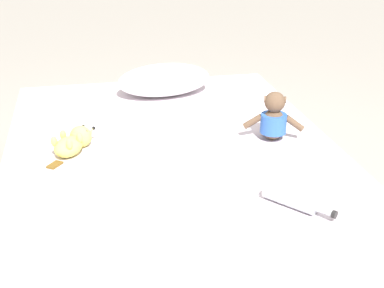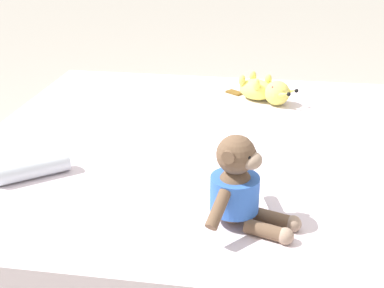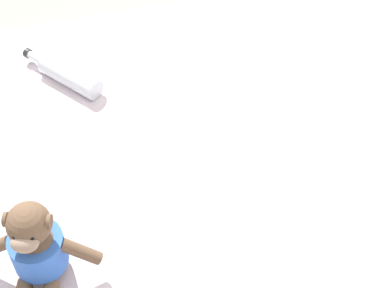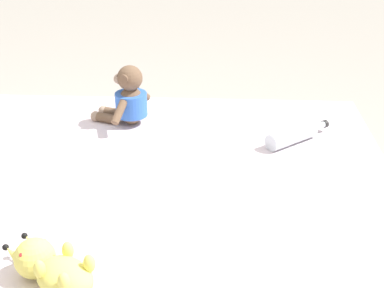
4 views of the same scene
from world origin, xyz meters
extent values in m
plane|color=#9E998E|center=(0.00, 0.00, 0.00)|extent=(16.00, 16.00, 0.00)
cube|color=#846647|center=(0.00, 0.00, 0.11)|extent=(1.54, 2.01, 0.22)
cube|color=silver|center=(0.00, 0.00, 0.31)|extent=(1.50, 1.95, 0.18)
ellipsoid|color=brown|center=(0.48, -0.07, 0.47)|extent=(0.14, 0.13, 0.15)
cylinder|color=blue|center=(0.48, -0.07, 0.48)|extent=(0.15, 0.15, 0.09)
sphere|color=brown|center=(0.48, -0.07, 0.58)|extent=(0.10, 0.10, 0.10)
ellipsoid|color=gray|center=(0.49, -0.03, 0.58)|extent=(0.07, 0.06, 0.04)
sphere|color=black|center=(0.48, -0.02, 0.59)|extent=(0.01, 0.01, 0.01)
sphere|color=black|center=(0.51, -0.04, 0.59)|extent=(0.01, 0.01, 0.01)
cylinder|color=brown|center=(0.44, -0.05, 0.60)|extent=(0.02, 0.03, 0.03)
cylinder|color=brown|center=(0.52, -0.08, 0.60)|extent=(0.02, 0.03, 0.03)
cylinder|color=brown|center=(0.39, -0.04, 0.48)|extent=(0.10, 0.06, 0.08)
cylinder|color=brown|center=(0.57, -0.10, 0.48)|extent=(0.10, 0.06, 0.08)
cylinder|color=brown|center=(0.48, 0.03, 0.42)|extent=(0.07, 0.11, 0.04)
cylinder|color=brown|center=(0.54, 0.01, 0.42)|extent=(0.07, 0.11, 0.04)
sphere|color=gray|center=(0.50, 0.08, 0.42)|extent=(0.04, 0.04, 0.04)
sphere|color=gray|center=(0.56, 0.06, 0.42)|extent=(0.04, 0.04, 0.04)
ellipsoid|color=#EAE066|center=(-0.46, -0.06, 0.44)|extent=(0.17, 0.19, 0.08)
sphere|color=#EAE066|center=(-0.41, 0.03, 0.45)|extent=(0.10, 0.10, 0.10)
cone|color=#EAE066|center=(-0.41, 0.08, 0.46)|extent=(0.06, 0.07, 0.05)
sphere|color=black|center=(-0.39, 0.11, 0.47)|extent=(0.02, 0.02, 0.02)
cone|color=#EAE066|center=(-0.36, 0.05, 0.46)|extent=(0.06, 0.07, 0.05)
sphere|color=black|center=(-0.34, 0.07, 0.47)|extent=(0.02, 0.02, 0.02)
sphere|color=red|center=(-0.43, 0.05, 0.48)|extent=(0.02, 0.02, 0.02)
sphere|color=red|center=(-0.38, 0.01, 0.48)|extent=(0.02, 0.02, 0.02)
ellipsoid|color=#EAE066|center=(-0.48, -0.01, 0.48)|extent=(0.04, 0.04, 0.05)
ellipsoid|color=#EAE066|center=(-0.41, -0.05, 0.48)|extent=(0.04, 0.04, 0.05)
ellipsoid|color=#EAE066|center=(-0.52, -0.07, 0.48)|extent=(0.04, 0.04, 0.05)
ellipsoid|color=#EAE066|center=(-0.45, -0.11, 0.48)|extent=(0.04, 0.04, 0.05)
cube|color=brown|center=(-0.52, -0.15, 0.40)|extent=(0.07, 0.08, 0.01)
cylinder|color=silver|center=(0.34, -0.66, 0.43)|extent=(0.18, 0.20, 0.06)
camera|label=1|loc=(-0.37, -2.27, 1.42)|focal=50.36mm
camera|label=2|loc=(1.61, 0.01, 1.12)|focal=49.03mm
camera|label=3|loc=(0.34, 0.71, 1.66)|focal=57.74mm
camera|label=4|loc=(-1.40, -0.40, 1.27)|focal=50.02mm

